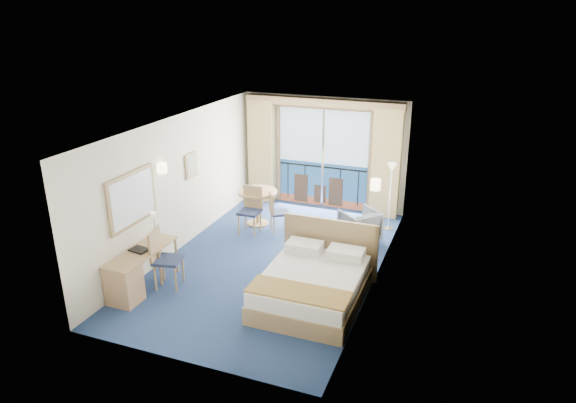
% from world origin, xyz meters
% --- Properties ---
extents(floor, '(6.50, 6.50, 0.00)m').
position_xyz_m(floor, '(0.00, 0.00, 0.00)').
color(floor, navy).
rests_on(floor, ground).
extents(room_walls, '(4.04, 6.54, 2.72)m').
position_xyz_m(room_walls, '(0.00, 0.00, 1.78)').
color(room_walls, beige).
rests_on(room_walls, ground).
extents(balcony_door, '(2.36, 0.03, 2.52)m').
position_xyz_m(balcony_door, '(-0.01, 3.22, 1.14)').
color(balcony_door, navy).
rests_on(balcony_door, room_walls).
extents(curtain_left, '(0.65, 0.22, 2.55)m').
position_xyz_m(curtain_left, '(-1.55, 3.07, 1.28)').
color(curtain_left, tan).
rests_on(curtain_left, room_walls).
extents(curtain_right, '(0.65, 0.22, 2.55)m').
position_xyz_m(curtain_right, '(1.55, 3.07, 1.28)').
color(curtain_right, tan).
rests_on(curtain_right, room_walls).
extents(pelmet, '(3.80, 0.25, 0.18)m').
position_xyz_m(pelmet, '(0.00, 3.10, 2.58)').
color(pelmet, '#A58559').
rests_on(pelmet, room_walls).
extents(mirror, '(0.05, 1.25, 0.95)m').
position_xyz_m(mirror, '(-1.97, -1.50, 1.55)').
color(mirror, '#A58559').
rests_on(mirror, room_walls).
extents(wall_print, '(0.04, 0.42, 0.52)m').
position_xyz_m(wall_print, '(-1.97, 0.45, 1.60)').
color(wall_print, '#A58559').
rests_on(wall_print, room_walls).
extents(sconce_left, '(0.18, 0.18, 0.18)m').
position_xyz_m(sconce_left, '(-1.94, -0.60, 1.85)').
color(sconce_left, '#FFE4B2').
rests_on(sconce_left, room_walls).
extents(sconce_right, '(0.18, 0.18, 0.18)m').
position_xyz_m(sconce_right, '(1.94, -0.15, 1.85)').
color(sconce_right, '#FFE4B2').
rests_on(sconce_right, room_walls).
extents(bed, '(1.75, 2.08, 1.10)m').
position_xyz_m(bed, '(1.18, -1.09, 0.31)').
color(bed, '#A58559').
rests_on(bed, ground).
extents(nightstand, '(0.40, 0.38, 0.52)m').
position_xyz_m(nightstand, '(1.78, 0.10, 0.26)').
color(nightstand, tan).
rests_on(nightstand, ground).
extents(phone, '(0.20, 0.17, 0.08)m').
position_xyz_m(phone, '(1.82, 0.05, 0.56)').
color(phone, silver).
rests_on(phone, nightstand).
extents(armchair, '(1.01, 1.01, 0.66)m').
position_xyz_m(armchair, '(1.33, 1.58, 0.33)').
color(armchair, '#494E59').
rests_on(armchair, ground).
extents(floor_lamp, '(0.21, 0.21, 1.52)m').
position_xyz_m(floor_lamp, '(1.80, 2.34, 1.15)').
color(floor_lamp, silver).
rests_on(floor_lamp, ground).
extents(desk, '(0.52, 1.51, 0.71)m').
position_xyz_m(desk, '(-1.73, -2.14, 0.39)').
color(desk, '#A58559').
rests_on(desk, ground).
extents(desk_chair, '(0.55, 0.54, 1.06)m').
position_xyz_m(desk_chair, '(-1.43, -1.55, 0.60)').
color(desk_chair, '#1F2949').
rests_on(desk_chair, ground).
extents(folder, '(0.34, 0.28, 0.03)m').
position_xyz_m(folder, '(-1.77, -1.72, 0.72)').
color(folder, black).
rests_on(folder, desk).
extents(desk_lamp, '(0.12, 0.12, 0.46)m').
position_xyz_m(desk_lamp, '(-1.82, -1.16, 1.05)').
color(desk_lamp, silver).
rests_on(desk_lamp, desk).
extents(round_table, '(0.89, 0.89, 0.80)m').
position_xyz_m(round_table, '(-1.02, 1.58, 0.60)').
color(round_table, '#A58559').
rests_on(round_table, ground).
extents(table_chair_a, '(0.54, 0.54, 0.90)m').
position_xyz_m(table_chair_a, '(-0.47, 1.35, 0.51)').
color(table_chair_a, '#1F2949').
rests_on(table_chair_a, ground).
extents(table_chair_b, '(0.45, 0.46, 1.03)m').
position_xyz_m(table_chair_b, '(-0.97, 1.14, 0.58)').
color(table_chair_b, '#1F2949').
rests_on(table_chair_b, ground).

